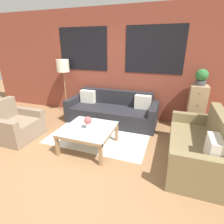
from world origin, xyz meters
TOP-DOWN VIEW (x-y plane):
  - ground_plane at (0.00, 0.00)m, footprint 16.00×16.00m
  - wall_back_brick at (0.00, 2.44)m, footprint 8.40×0.09m
  - rug at (0.04, 1.19)m, footprint 2.15×1.59m
  - couch_dark at (0.04, 1.95)m, footprint 2.31×0.88m
  - settee_vintage at (1.99, 0.74)m, footprint 0.80×1.67m
  - armchair_corner at (-1.63, 0.44)m, footprint 0.80×0.85m
  - coffee_table at (0.04, 0.59)m, footprint 0.93×0.93m
  - floor_lamp at (-1.45, 2.11)m, footprint 0.34×0.34m
  - drawer_cabinet at (2.04, 2.16)m, footprint 0.37×0.41m
  - potted_plant at (2.04, 2.16)m, footprint 0.27×0.27m
  - flower_vase at (0.04, 0.58)m, footprint 0.15×0.15m

SIDE VIEW (x-z plane):
  - ground_plane at x=0.00m, z-range 0.00..0.00m
  - rug at x=0.04m, z-range 0.00..0.00m
  - couch_dark at x=0.04m, z-range -0.11..0.67m
  - armchair_corner at x=-1.63m, z-range -0.14..0.70m
  - settee_vintage at x=1.99m, z-range -0.15..0.77m
  - coffee_table at x=0.04m, z-range 0.15..0.59m
  - drawer_cabinet at x=2.04m, z-range 0.00..1.08m
  - flower_vase at x=0.04m, z-range 0.45..0.69m
  - potted_plant at x=2.04m, z-range 1.08..1.44m
  - floor_lamp at x=-1.45m, z-range 0.54..2.08m
  - wall_back_brick at x=0.00m, z-range 0.01..2.81m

